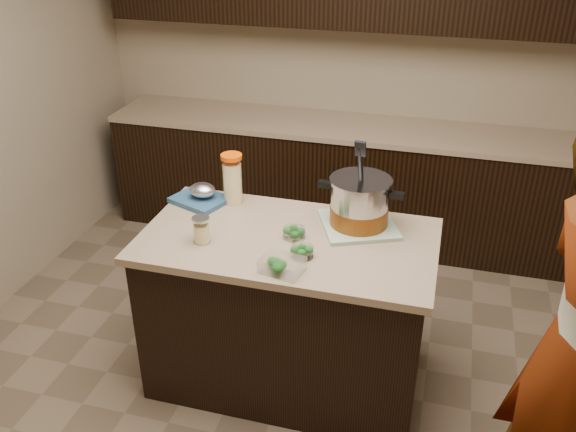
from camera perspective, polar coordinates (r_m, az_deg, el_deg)
name	(u,v)px	position (r m, az deg, el deg)	size (l,w,h in m)	color
ground_plane	(288,375)	(3.55, 0.00, -14.66)	(4.00, 4.00, 0.00)	brown
room_shell	(288,74)	(2.70, 0.00, 13.13)	(4.04, 4.04, 2.72)	tan
back_cabinets	(351,118)	(4.55, 5.90, 9.13)	(3.60, 0.63, 2.33)	black
island	(288,310)	(3.26, 0.00, -8.82)	(1.46, 0.81, 0.90)	black
dish_towel	(358,224)	(3.13, 6.59, -0.79)	(0.36, 0.36, 0.02)	#629166
stock_pot	(359,205)	(3.07, 6.71, 1.06)	(0.44, 0.34, 0.44)	#B7B7BC
lemonade_pitcher	(232,181)	(3.31, -5.22, 3.32)	(0.12, 0.12, 0.28)	beige
mason_jar	(201,230)	(2.98, -8.10, -1.34)	(0.09, 0.09, 0.14)	beige
broccoli_tub_left	(294,233)	(3.00, 0.58, -1.63)	(0.12, 0.12, 0.05)	silver
broccoli_tub_right	(302,252)	(2.85, 1.31, -3.41)	(0.12, 0.12, 0.05)	silver
broccoli_tub_rect	(282,266)	(2.74, -0.55, -4.67)	(0.21, 0.17, 0.07)	silver
blue_tray	(201,196)	(3.37, -8.14, 1.86)	(0.34, 0.31, 0.11)	navy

